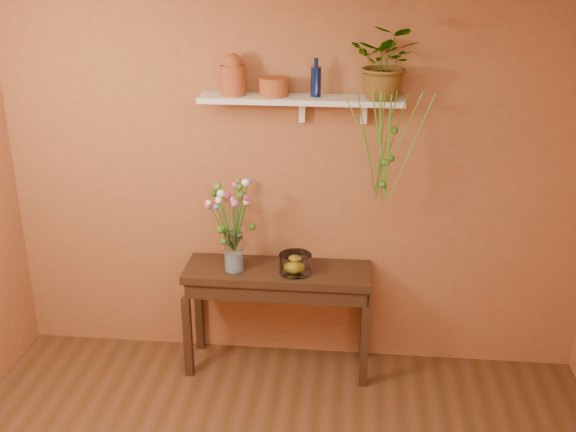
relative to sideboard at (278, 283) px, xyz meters
name	(u,v)px	position (x,y,z in m)	size (l,w,h in m)	color
room	(250,330)	(0.09, -1.78, 0.69)	(4.04, 4.04, 2.70)	#56321E
sideboard	(278,283)	(0.00, 0.00, 0.00)	(1.27, 0.41, 0.77)	#3E261A
wall_shelf	(303,100)	(0.15, 0.10, 1.26)	(1.30, 0.24, 0.19)	white
terracotta_jug	(233,75)	(-0.29, 0.09, 1.40)	(0.16, 0.16, 0.26)	#9B4E28
terracotta_pot	(274,87)	(-0.03, 0.10, 1.34)	(0.19, 0.19, 0.11)	#9B4E28
blue_bottle	(316,81)	(0.24, 0.11, 1.38)	(0.08, 0.08, 0.24)	#09133A
spider_plant	(387,62)	(0.67, 0.06, 1.51)	(0.41, 0.35, 0.45)	#326B19
plant_fronds	(387,151)	(0.69, -0.08, 0.99)	(0.54, 0.34, 0.75)	#326B19
glass_vase	(234,255)	(-0.29, -0.05, 0.23)	(0.13, 0.13, 0.27)	white
bouquet	(229,206)	(-0.31, -0.05, 0.58)	(0.33, 0.43, 0.52)	#386B28
glass_bowl	(295,264)	(0.13, -0.05, 0.17)	(0.22, 0.22, 0.13)	white
lemon	(295,265)	(0.12, -0.04, 0.16)	(0.09, 0.09, 0.09)	gold
carton	(230,263)	(-0.32, -0.06, 0.17)	(0.06, 0.04, 0.11)	teal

